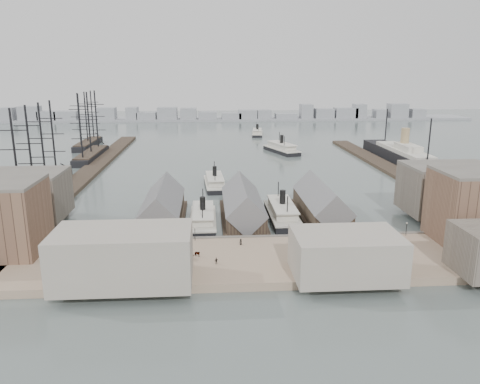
{
  "coord_description": "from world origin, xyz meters",
  "views": [
    {
      "loc": [
        -10.85,
        -129.5,
        47.67
      ],
      "look_at": [
        0.0,
        30.0,
        6.0
      ],
      "focal_mm": 35.0,
      "sensor_mm": 36.0,
      "label": 1
    }
  ],
  "objects": [
    {
      "name": "pedestrian_3",
      "position": [
        -9.41,
        -23.73,
        2.84
      ],
      "size": [
        1.05,
        0.64,
        1.68
      ],
      "primitive_type": "imported",
      "rotation": [
        0.0,
        0.0,
        3.39
      ],
      "color": "black",
      "rests_on": "quay"
    },
    {
      "name": "ocean_steamer",
      "position": [
        92.0,
        107.83,
        3.98
      ],
      "size": [
        12.66,
        92.54,
        18.51
      ],
      "color": "black",
      "rests_on": "ground"
    },
    {
      "name": "sailing_ship_far",
      "position": [
        -88.07,
        174.71,
        2.51
      ],
      "size": [
        8.46,
        46.99,
        34.77
      ],
      "color": "black",
      "rests_on": "ground"
    },
    {
      "name": "lamp_post_near_w",
      "position": [
        -15.0,
        -7.0,
        4.71
      ],
      "size": [
        0.44,
        0.44,
        3.92
      ],
      "color": "black",
      "rests_on": "quay"
    },
    {
      "name": "warehouse_west_back",
      "position": [
        -70.0,
        18.0,
        9.0
      ],
      "size": [
        26.0,
        20.0,
        14.0
      ],
      "primitive_type": "cube",
      "color": "#60564C",
      "rests_on": "west_land"
    },
    {
      "name": "ferry_docked_west",
      "position": [
        -13.0,
        12.55,
        2.27
      ],
      "size": [
        8.14,
        27.14,
        9.69
      ],
      "color": "black",
      "rests_on": "ground"
    },
    {
      "name": "lamp_post_near_e",
      "position": [
        15.0,
        -7.0,
        4.71
      ],
      "size": [
        0.44,
        0.44,
        3.92
      ],
      "color": "black",
      "rests_on": "quay"
    },
    {
      "name": "tram",
      "position": [
        30.07,
        -16.56,
        3.93
      ],
      "size": [
        3.2,
        10.72,
        3.78
      ],
      "rotation": [
        0.0,
        0.0,
        0.04
      ],
      "color": "black",
      "rests_on": "quay"
    },
    {
      "name": "ferry_open_near",
      "position": [
        -8.46,
        61.69,
        2.23
      ],
      "size": [
        9.39,
        27.02,
        9.51
      ],
      "rotation": [
        0.0,
        0.0,
        0.05
      ],
      "color": "black",
      "rests_on": "ground"
    },
    {
      "name": "pedestrian_7",
      "position": [
        29.02,
        -26.59,
        2.79
      ],
      "size": [
        0.64,
        1.05,
        1.58
      ],
      "primitive_type": "imported",
      "rotation": [
        0.0,
        0.0,
        1.52
      ],
      "color": "black",
      "rests_on": "quay"
    },
    {
      "name": "horse_cart_right",
      "position": [
        17.64,
        -21.78,
        2.84
      ],
      "size": [
        4.67,
        1.76,
        1.67
      ],
      "rotation": [
        0.0,
        0.0,
        1.53
      ],
      "color": "black",
      "rests_on": "quay"
    },
    {
      "name": "far_shore",
      "position": [
        -2.07,
        334.14,
        3.91
      ],
      "size": [
        500.0,
        40.0,
        15.72
      ],
      "color": "gray",
      "rests_on": "ground"
    },
    {
      "name": "horse_cart_left",
      "position": [
        -36.8,
        -17.89,
        2.79
      ],
      "size": [
        4.6,
        1.52,
        1.52
      ],
      "rotation": [
        0.0,
        0.0,
        1.58
      ],
      "color": "black",
      "rests_on": "quay"
    },
    {
      "name": "street_bldg_center",
      "position": [
        20.0,
        -32.0,
        7.0
      ],
      "size": [
        24.0,
        16.0,
        10.0
      ],
      "primitive_type": "cube",
      "color": "gray",
      "rests_on": "quay"
    },
    {
      "name": "lamp_post_far_w",
      "position": [
        -45.0,
        -7.0,
        4.71
      ],
      "size": [
        0.44,
        0.44,
        3.92
      ],
      "color": "black",
      "rests_on": "quay"
    },
    {
      "name": "ferry_shed_west",
      "position": [
        -26.0,
        16.88,
        4.64
      ],
      "size": [
        14.0,
        42.0,
        12.6
      ],
      "color": "#2D231C",
      "rests_on": "ground"
    },
    {
      "name": "east_wharf",
      "position": [
        78.0,
        90.0,
        0.8
      ],
      "size": [
        10.0,
        180.0,
        1.6
      ],
      "primitive_type": "cube",
      "color": "#2D231C",
      "rests_on": "ground"
    },
    {
      "name": "west_wharf",
      "position": [
        -68.0,
        100.0,
        0.8
      ],
      "size": [
        10.0,
        220.0,
        1.6
      ],
      "primitive_type": "cube",
      "color": "#2D231C",
      "rests_on": "ground"
    },
    {
      "name": "pedestrian_6",
      "position": [
        26.75,
        -12.13,
        2.89
      ],
      "size": [
        1.09,
        1.09,
        1.78
      ],
      "primitive_type": "imported",
      "rotation": [
        0.0,
        0.0,
        0.8
      ],
      "color": "black",
      "rests_on": "quay"
    },
    {
      "name": "ferry_shed_east",
      "position": [
        26.0,
        16.88,
        4.64
      ],
      "size": [
        14.0,
        42.0,
        12.6
      ],
      "color": "#2D231C",
      "rests_on": "ground"
    },
    {
      "name": "street_bldg_west",
      "position": [
        -30.0,
        -32.0,
        8.0
      ],
      "size": [
        30.0,
        16.0,
        12.0
      ],
      "primitive_type": "cube",
      "color": "gray",
      "rests_on": "quay"
    },
    {
      "name": "ferry_open_mid",
      "position": [
        32.68,
        144.58,
        2.63
      ],
      "size": [
        19.26,
        32.73,
        11.21
      ],
      "rotation": [
        0.0,
        0.0,
        0.34
      ],
      "color": "black",
      "rests_on": "ground"
    },
    {
      "name": "warehouse_east_back",
      "position": [
        68.0,
        15.0,
        9.5
      ],
      "size": [
        28.0,
        20.0,
        15.0
      ],
      "primitive_type": "cube",
      "color": "#60564C",
      "rests_on": "east_land"
    },
    {
      "name": "sailing_ship_mid",
      "position": [
        -75.83,
        131.58,
        2.62
      ],
      "size": [
        8.89,
        51.34,
        36.53
      ],
      "color": "black",
      "rests_on": "ground"
    },
    {
      "name": "ferry_open_far",
      "position": [
        26.05,
        220.98,
        2.13
      ],
      "size": [
        10.48,
        26.18,
        9.1
      ],
      "rotation": [
        0.0,
        0.0,
        -0.11
      ],
      "color": "black",
      "rests_on": "ground"
    },
    {
      "name": "ferry_shed_center",
      "position": [
        0.0,
        16.88,
        4.64
      ],
      "size": [
        14.0,
        42.0,
        12.6
      ],
      "color": "#2D231C",
      "rests_on": "ground"
    },
    {
      "name": "horse_cart_center",
      "position": [
        -14.88,
        -19.19,
        2.8
      ],
      "size": [
        4.67,
        3.63,
        1.56
      ],
      "rotation": [
        0.0,
        0.0,
        0.99
      ],
      "color": "black",
      "rests_on": "quay"
    },
    {
      "name": "pedestrian_0",
      "position": [
        -54.52,
        -15.83,
        2.9
      ],
      "size": [
        0.68,
        0.79,
        1.81
      ],
      "primitive_type": "imported",
      "rotation": [
        0.0,
        0.0,
        5.07
      ],
      "color": "black",
      "rests_on": "quay"
    },
    {
      "name": "lamp_post_far_e",
      "position": [
        45.0,
        -7.0,
        4.71
      ],
      "size": [
        0.44,
        0.44,
        3.92
      ],
      "color": "black",
      "rests_on": "quay"
    },
    {
      "name": "quay",
      "position": [
        0.0,
        -20.0,
        1.0
      ],
      "size": [
        180.0,
        30.0,
        2.0
      ],
      "primitive_type": "cube",
      "color": "gray",
      "rests_on": "ground"
    },
    {
      "name": "ferry_docked_east",
      "position": [
        13.0,
        16.23,
        2.46
      ],
      "size": [
        8.82,
        29.41,
        10.5
      ],
      "color": "black",
      "rests_on": "ground"
    },
    {
      "name": "sailing_ship_near",
      "position": [
        -78.15,
        56.69,
        2.6
      ],
      "size": [
        8.61,
        59.3,
        35.39
      ],
      "color": "black",
      "rests_on": "ground"
    },
    {
      "name": "pedestrian_4",
      "position": [
        -2.59,
        -11.22,
        2.87
      ],
      "size": [
        1.0,
        0.98,
        1.74
      ],
      "primitive_type": "imported",
      "rotation": [
        0.0,
        0.0,
        3.86
      ],
      "color": "black",
      "rests_on": "quay"
    },
    {
      "name": "pedestrian_1",
      "position": [
        -38.86,
        -17.43,
        2.87
      ],
      "size": [
        0.75,
        0.92,
        1.74
      ],
      "primitive_type": "imported",
      "rotation": [
        0.0,
        0.0,
        4.6
      ],
      "color": "black",
      "rests_on": "quay"
    },
    {
      "name": "seawall",
      "position": [
        0.0,
        -5.2,
        1.15
      ],
      "size": [
        180.0,
        1.2,
        2.3
      ],
      "primitive_type": "cube",
      "color": "#59544C",
      "rests_on": "ground"
    },
    {
      "name": "pedestrian_5",
      "position": [
        13.88,
        -16.79,
        2.81
      ],
      "size": [
        0.73,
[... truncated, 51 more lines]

